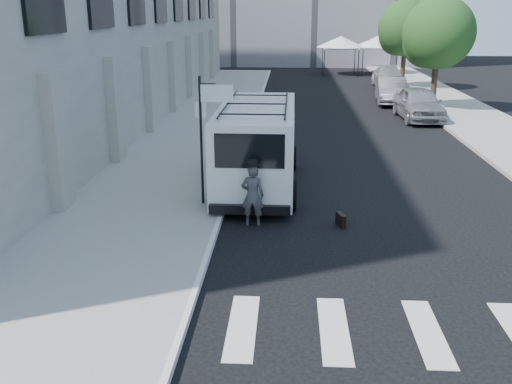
# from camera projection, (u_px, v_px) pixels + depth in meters

# --- Properties ---
(ground) EXTENTS (120.00, 120.00, 0.00)m
(ground) POSITION_uv_depth(u_px,v_px,m) (297.00, 257.00, 12.78)
(ground) COLOR black
(ground) RESTS_ON ground
(sidewalk_left) EXTENTS (4.50, 48.00, 0.15)m
(sidewalk_left) POSITION_uv_depth(u_px,v_px,m) (208.00, 120.00, 28.20)
(sidewalk_left) COLOR gray
(sidewalk_left) RESTS_ON ground
(sidewalk_right) EXTENTS (4.00, 56.00, 0.15)m
(sidewalk_right) POSITION_uv_depth(u_px,v_px,m) (457.00, 109.00, 31.27)
(sidewalk_right) COLOR gray
(sidewalk_right) RESTS_ON ground
(sign_pole) EXTENTS (1.03, 0.07, 3.50)m
(sign_pole) POSITION_uv_depth(u_px,v_px,m) (209.00, 114.00, 15.14)
(sign_pole) COLOR black
(sign_pole) RESTS_ON sidewalk_left
(tree_near) EXTENTS (3.80, 3.83, 6.03)m
(tree_near) POSITION_uv_depth(u_px,v_px,m) (436.00, 36.00, 30.31)
(tree_near) COLOR black
(tree_near) RESTS_ON ground
(tree_far) EXTENTS (3.80, 3.83, 6.03)m
(tree_far) POSITION_uv_depth(u_px,v_px,m) (404.00, 30.00, 38.87)
(tree_far) COLOR black
(tree_far) RESTS_ON ground
(tent_left) EXTENTS (4.00, 4.00, 3.20)m
(tent_left) POSITION_uv_depth(u_px,v_px,m) (341.00, 42.00, 47.86)
(tent_left) COLOR black
(tent_left) RESTS_ON ground
(tent_right) EXTENTS (4.00, 4.00, 3.20)m
(tent_right) POSITION_uv_depth(u_px,v_px,m) (378.00, 42.00, 48.16)
(tent_right) COLOR black
(tent_right) RESTS_ON ground
(businessman) EXTENTS (0.60, 0.41, 1.61)m
(businessman) POSITION_uv_depth(u_px,v_px,m) (253.00, 196.00, 14.43)
(businessman) COLOR #3F3F42
(businessman) RESTS_ON ground
(briefcase) EXTENTS (0.24, 0.46, 0.34)m
(briefcase) POSITION_uv_depth(u_px,v_px,m) (341.00, 220.00, 14.57)
(briefcase) COLOR black
(briefcase) RESTS_ON ground
(suitcase) EXTENTS (0.30, 0.42, 1.10)m
(suitcase) POSITION_uv_depth(u_px,v_px,m) (240.00, 201.00, 15.63)
(suitcase) COLOR black
(suitcase) RESTS_ON ground
(cargo_van) EXTENTS (2.46, 6.84, 2.54)m
(cargo_van) POSITION_uv_depth(u_px,v_px,m) (257.00, 145.00, 17.63)
(cargo_van) COLOR white
(cargo_van) RESTS_ON ground
(parked_car_a) EXTENTS (2.06, 4.85, 1.63)m
(parked_car_a) POSITION_uv_depth(u_px,v_px,m) (419.00, 103.00, 28.55)
(parked_car_a) COLOR gray
(parked_car_a) RESTS_ON ground
(parked_car_b) EXTENTS (1.99, 4.72, 1.52)m
(parked_car_b) POSITION_uv_depth(u_px,v_px,m) (391.00, 90.00, 33.59)
(parked_car_b) COLOR slate
(parked_car_b) RESTS_ON ground
(parked_car_c) EXTENTS (2.12, 5.01, 1.44)m
(parked_car_c) POSITION_uv_depth(u_px,v_px,m) (388.00, 77.00, 40.38)
(parked_car_c) COLOR #AFB3B7
(parked_car_c) RESTS_ON ground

